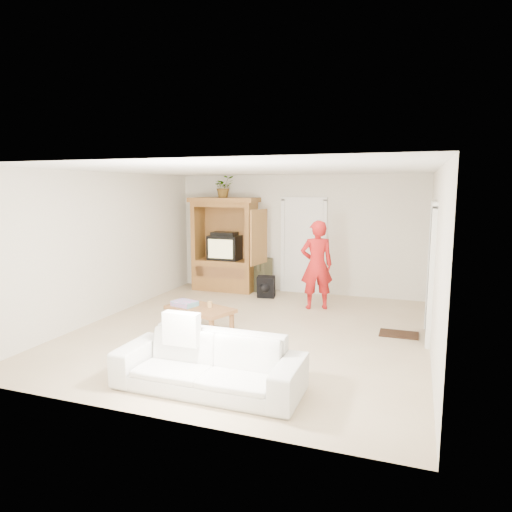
{
  "coord_description": "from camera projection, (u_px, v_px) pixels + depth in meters",
  "views": [
    {
      "loc": [
        2.48,
        -6.77,
        2.33
      ],
      "look_at": [
        -0.12,
        0.6,
        1.15
      ],
      "focal_mm": 32.0,
      "sensor_mm": 36.0,
      "label": 1
    }
  ],
  "objects": [
    {
      "name": "man",
      "position": [
        317.0,
        265.0,
        8.72
      ],
      "size": [
        0.74,
        0.62,
        1.71
      ],
      "primitive_type": "imported",
      "rotation": [
        0.0,
        0.0,
        3.54
      ],
      "color": "red",
      "rests_on": "floor"
    },
    {
      "name": "armoire",
      "position": [
        226.0,
        250.0,
        10.34
      ],
      "size": [
        1.82,
        1.14,
        2.1
      ],
      "color": "#9B612F",
      "rests_on": "floor"
    },
    {
      "name": "floor",
      "position": [
        251.0,
        331.0,
        7.47
      ],
      "size": [
        6.0,
        6.0,
        0.0
      ],
      "primitive_type": "plane",
      "color": "tan",
      "rests_on": "ground"
    },
    {
      "name": "wall_right",
      "position": [
        435.0,
        262.0,
        6.37
      ],
      "size": [
        0.0,
        6.0,
        6.0
      ],
      "primitive_type": "plane",
      "rotation": [
        1.57,
        0.0,
        -1.57
      ],
      "color": "silver",
      "rests_on": "floor"
    },
    {
      "name": "backpack_black",
      "position": [
        266.0,
        287.0,
        9.67
      ],
      "size": [
        0.39,
        0.26,
        0.45
      ],
      "primitive_type": null,
      "rotation": [
        0.0,
        0.0,
        0.14
      ],
      "color": "black",
      "rests_on": "floor"
    },
    {
      "name": "framed_picture",
      "position": [
        431.0,
        229.0,
        8.11
      ],
      "size": [
        0.03,
        0.6,
        0.48
      ],
      "primitive_type": "cube",
      "color": "black",
      "rests_on": "wall_right"
    },
    {
      "name": "door_back",
      "position": [
        303.0,
        247.0,
        10.04
      ],
      "size": [
        0.85,
        0.05,
        2.04
      ],
      "primitive_type": "cube",
      "color": "white",
      "rests_on": "floor"
    },
    {
      "name": "coffee_table",
      "position": [
        200.0,
        310.0,
        7.38
      ],
      "size": [
        1.23,
        0.93,
        0.41
      ],
      "rotation": [
        0.0,
        0.0,
        -0.34
      ],
      "color": "brown",
      "rests_on": "floor"
    },
    {
      "name": "candle",
      "position": [
        210.0,
        304.0,
        7.36
      ],
      "size": [
        0.08,
        0.08,
        0.1
      ],
      "primitive_type": "cylinder",
      "color": "tan",
      "rests_on": "coffee_table"
    },
    {
      "name": "ceiling",
      "position": [
        251.0,
        170.0,
        7.08
      ],
      "size": [
        6.0,
        6.0,
        0.0
      ],
      "primitive_type": "plane",
      "rotation": [
        3.14,
        0.0,
        0.0
      ],
      "color": "white",
      "rests_on": "floor"
    },
    {
      "name": "sofa",
      "position": [
        209.0,
        363.0,
        5.27
      ],
      "size": [
        2.19,
        0.87,
        0.64
      ],
      "primitive_type": "imported",
      "rotation": [
        0.0,
        0.0,
        -0.01
      ],
      "color": "silver",
      "rests_on": "floor"
    },
    {
      "name": "wall_front",
      "position": [
        146.0,
        293.0,
        4.48
      ],
      "size": [
        5.5,
        0.0,
        5.5
      ],
      "primitive_type": "plane",
      "rotation": [
        -1.57,
        0.0,
        0.0
      ],
      "color": "silver",
      "rests_on": "floor"
    },
    {
      "name": "towel",
      "position": [
        185.0,
        303.0,
        7.46
      ],
      "size": [
        0.44,
        0.37,
        0.08
      ],
      "primitive_type": "cube",
      "rotation": [
        0.0,
        0.0,
        -0.28
      ],
      "color": "#FD54C7",
      "rests_on": "coffee_table"
    },
    {
      "name": "backpack_olive",
      "position": [
        261.0,
        275.0,
        10.23
      ],
      "size": [
        0.49,
        0.42,
        0.77
      ],
      "primitive_type": null,
      "rotation": [
        0.0,
        0.0,
        -0.36
      ],
      "color": "#47442B",
      "rests_on": "floor"
    },
    {
      "name": "plant",
      "position": [
        224.0,
        187.0,
        10.1
      ],
      "size": [
        0.57,
        0.57,
        0.48
      ],
      "primitive_type": "imported",
      "rotation": [
        0.0,
        0.0,
        0.74
      ],
      "color": "#4C7238",
      "rests_on": "armoire"
    },
    {
      "name": "doorway_right",
      "position": [
        431.0,
        274.0,
        6.98
      ],
      "size": [
        0.05,
        0.9,
        2.04
      ],
      "primitive_type": "cube",
      "color": "black",
      "rests_on": "floor"
    },
    {
      "name": "wall_left",
      "position": [
        107.0,
        245.0,
        8.18
      ],
      "size": [
        0.0,
        6.0,
        6.0
      ],
      "primitive_type": "plane",
      "rotation": [
        1.57,
        0.0,
        1.57
      ],
      "color": "silver",
      "rests_on": "floor"
    },
    {
      "name": "doormat",
      "position": [
        399.0,
        334.0,
        7.27
      ],
      "size": [
        0.6,
        0.4,
        0.02
      ],
      "primitive_type": "cube",
      "color": "#382316",
      "rests_on": "floor"
    },
    {
      "name": "wall_back",
      "position": [
        297.0,
        234.0,
        10.08
      ],
      "size": [
        5.5,
        0.0,
        5.5
      ],
      "primitive_type": "plane",
      "rotation": [
        1.57,
        0.0,
        0.0
      ],
      "color": "silver",
      "rests_on": "floor"
    }
  ]
}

